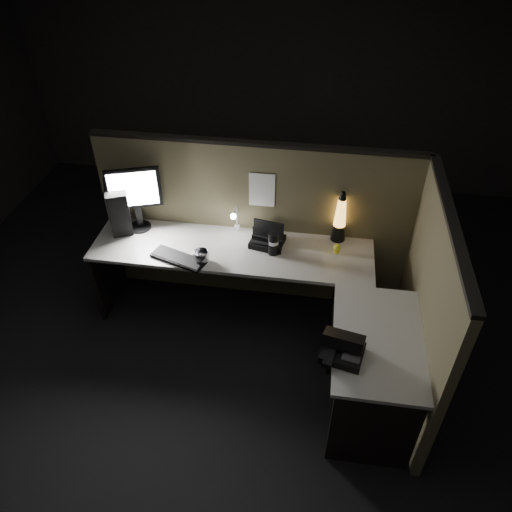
# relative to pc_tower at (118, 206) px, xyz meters

# --- Properties ---
(floor) EXTENTS (6.00, 6.00, 0.00)m
(floor) POSITION_rel_pc_tower_xyz_m (1.16, -0.79, -0.93)
(floor) COLOR black
(floor) RESTS_ON ground
(room_shell) EXTENTS (6.00, 6.00, 6.00)m
(room_shell) POSITION_rel_pc_tower_xyz_m (1.16, -0.79, 0.69)
(room_shell) COLOR silver
(room_shell) RESTS_ON ground
(partition_back) EXTENTS (2.66, 0.06, 1.50)m
(partition_back) POSITION_rel_pc_tower_xyz_m (1.16, 0.14, -0.18)
(partition_back) COLOR brown
(partition_back) RESTS_ON ground
(partition_right) EXTENTS (0.06, 1.66, 1.50)m
(partition_right) POSITION_rel_pc_tower_xyz_m (2.49, -0.69, -0.18)
(partition_right) COLOR brown
(partition_right) RESTS_ON ground
(desk) EXTENTS (2.60, 1.60, 0.73)m
(desk) POSITION_rel_pc_tower_xyz_m (1.34, -0.54, -0.35)
(desk) COLOR #B6B4AC
(desk) RESTS_ON ground
(pc_tower) EXTENTS (0.31, 0.41, 0.39)m
(pc_tower) POSITION_rel_pc_tower_xyz_m (0.00, 0.00, 0.00)
(pc_tower) COLOR black
(pc_tower) RESTS_ON desk
(monitor) EXTENTS (0.43, 0.20, 0.56)m
(monitor) POSITION_rel_pc_tower_xyz_m (0.17, -0.01, 0.14)
(monitor) COLOR black
(monitor) RESTS_ON desk
(keyboard) EXTENTS (0.48, 0.29, 0.02)m
(keyboard) POSITION_rel_pc_tower_xyz_m (0.61, -0.39, -0.18)
(keyboard) COLOR black
(keyboard) RESTS_ON desk
(mouse) EXTENTS (0.10, 0.09, 0.03)m
(mouse) POSITION_rel_pc_tower_xyz_m (0.76, -0.34, -0.18)
(mouse) COLOR black
(mouse) RESTS_ON desk
(clip_lamp) EXTENTS (0.05, 0.20, 0.25)m
(clip_lamp) POSITION_rel_pc_tower_xyz_m (1.00, 0.02, -0.05)
(clip_lamp) COLOR white
(clip_lamp) RESTS_ON desk
(organizer) EXTENTS (0.30, 0.27, 0.20)m
(organizer) POSITION_rel_pc_tower_xyz_m (1.29, -0.08, -0.15)
(organizer) COLOR black
(organizer) RESTS_ON desk
(lava_lamp) EXTENTS (0.12, 0.12, 0.46)m
(lava_lamp) POSITION_rel_pc_tower_xyz_m (1.86, 0.07, -0.01)
(lava_lamp) COLOR black
(lava_lamp) RESTS_ON desk
(travel_mug) EXTENTS (0.09, 0.09, 0.19)m
(travel_mug) POSITION_rel_pc_tower_xyz_m (1.35, -0.20, -0.10)
(travel_mug) COLOR black
(travel_mug) RESTS_ON desk
(steel_mug) EXTENTS (0.14, 0.14, 0.10)m
(steel_mug) POSITION_rel_pc_tower_xyz_m (0.80, -0.39, -0.15)
(steel_mug) COLOR silver
(steel_mug) RESTS_ON desk
(figurine) EXTENTS (0.06, 0.06, 0.06)m
(figurine) POSITION_rel_pc_tower_xyz_m (1.85, -0.11, -0.15)
(figurine) COLOR #FCF927
(figurine) RESTS_ON desk
(pinned_paper) EXTENTS (0.21, 0.00, 0.30)m
(pinned_paper) POSITION_rel_pc_tower_xyz_m (1.21, 0.10, 0.20)
(pinned_paper) COLOR white
(pinned_paper) RESTS_ON partition_back
(desk_phone) EXTENTS (0.30, 0.31, 0.16)m
(desk_phone) POSITION_rel_pc_tower_xyz_m (1.91, -1.17, -0.14)
(desk_phone) COLOR black
(desk_phone) RESTS_ON desk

